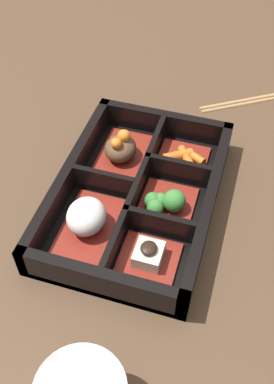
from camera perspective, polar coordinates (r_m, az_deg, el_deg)
name	(u,v)px	position (r m, az deg, el deg)	size (l,w,h in m)	color
ground_plane	(137,203)	(0.64, 0.00, -1.47)	(3.00, 3.00, 0.00)	#4C3523
bento_base	(137,201)	(0.64, 0.00, -1.18)	(0.31, 0.21, 0.01)	black
bento_rim	(138,192)	(0.62, 0.13, -0.04)	(0.31, 0.21, 0.05)	black
bowl_rice	(87,219)	(0.59, -6.41, -3.46)	(0.12, 0.07, 0.05)	maroon
bowl_stew	(121,150)	(0.68, -2.09, 5.32)	(0.12, 0.07, 0.05)	maroon
bowl_tofu	(148,257)	(0.57, 1.46, -8.21)	(0.07, 0.07, 0.03)	maroon
bowl_greens	(165,203)	(0.61, 3.64, -1.35)	(0.08, 0.07, 0.04)	maroon
bowl_carrots	(182,158)	(0.68, 5.80, 4.34)	(0.07, 0.07, 0.02)	maroon
chopsticks	(259,98)	(0.84, 15.21, 11.42)	(0.13, 0.19, 0.01)	#A87F51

